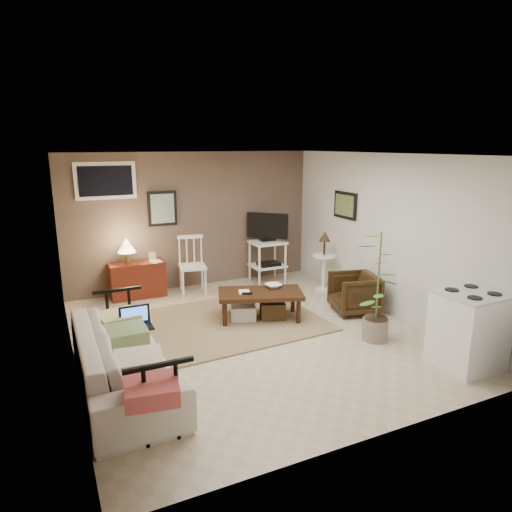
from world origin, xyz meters
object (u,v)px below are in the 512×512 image
side_table (324,254)px  armchair (354,291)px  coffee_table (260,303)px  red_console (137,276)px  stove (468,329)px  tv_stand (268,246)px  sofa (123,349)px  potted_plant (378,283)px  spindle_chair (192,267)px

side_table → armchair: size_ratio=1.60×
coffee_table → red_console: 2.32m
stove → red_console: bearing=125.8°
coffee_table → stove: stove is taller
red_console → tv_stand: size_ratio=0.80×
coffee_table → tv_stand: tv_stand is taller
sofa → armchair: bearing=-77.6°
red_console → coffee_table: bearing=-52.1°
armchair → side_table: bearing=-174.5°
coffee_table → stove: bearing=-56.0°
red_console → potted_plant: 4.02m
spindle_chair → red_console: bearing=169.9°
spindle_chair → tv_stand: tv_stand is taller
side_table → armchair: 1.17m
sofa → side_table: bearing=-63.2°
stove → side_table: bearing=88.8°
sofa → spindle_chair: 3.22m
armchair → potted_plant: potted_plant is taller
coffee_table → side_table: side_table is taller
sofa → tv_stand: bearing=-48.0°
spindle_chair → side_table: 2.30m
red_console → side_table: bearing=-18.9°
red_console → spindle_chair: size_ratio=1.05×
potted_plant → sofa: bearing=177.0°
spindle_chair → stove: spindle_chair is taller
tv_stand → side_table: 1.10m
tv_stand → potted_plant: potted_plant is taller
armchair → stove: bearing=17.4°
spindle_chair → potted_plant: potted_plant is taller
coffee_table → spindle_chair: bearing=106.6°
tv_stand → side_table: size_ratio=1.22×
spindle_chair → stove: 4.48m
side_table → potted_plant: bearing=-104.7°
red_console → spindle_chair: red_console is taller
tv_stand → stove: tv_stand is taller
coffee_table → side_table: 1.85m
sofa → tv_stand: 4.17m
spindle_chair → coffee_table: bearing=-73.4°
coffee_table → sofa: size_ratio=0.60×
coffee_table → armchair: armchair is taller
stove → spindle_chair: bearing=117.3°
tv_stand → coffee_table: bearing=-120.0°
coffee_table → potted_plant: bearing=-49.9°
coffee_table → tv_stand: (0.96, 1.67, 0.43)m
spindle_chair → tv_stand: (1.46, 0.00, 0.23)m
sofa → potted_plant: potted_plant is taller
red_console → stove: size_ratio=1.14×
armchair → stove: size_ratio=0.73×
coffee_table → sofa: 2.41m
tv_stand → stove: 4.03m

